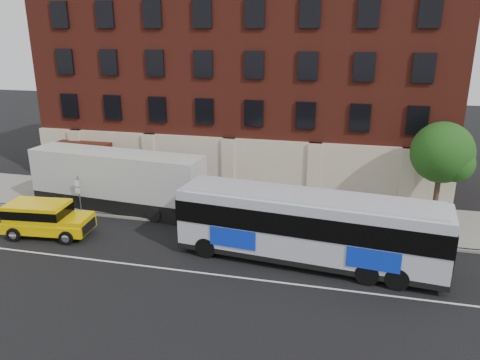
% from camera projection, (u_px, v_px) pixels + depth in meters
% --- Properties ---
extents(ground, '(120.00, 120.00, 0.00)m').
position_uv_depth(ground, '(168.00, 274.00, 22.67)').
color(ground, black).
rests_on(ground, ground).
extents(sidewalk, '(60.00, 6.00, 0.15)m').
position_uv_depth(sidewalk, '(218.00, 207.00, 30.97)').
color(sidewalk, gray).
rests_on(sidewalk, ground).
extents(kerb, '(60.00, 0.25, 0.15)m').
position_uv_depth(kerb, '(205.00, 225.00, 28.19)').
color(kerb, gray).
rests_on(kerb, ground).
extents(lane_line, '(60.00, 0.12, 0.01)m').
position_uv_depth(lane_line, '(172.00, 269.00, 23.13)').
color(lane_line, silver).
rests_on(lane_line, ground).
extents(building, '(30.00, 12.10, 15.00)m').
position_uv_depth(building, '(245.00, 81.00, 35.96)').
color(building, maroon).
rests_on(building, sidewalk).
extents(sign_pole, '(0.30, 0.20, 2.50)m').
position_uv_depth(sign_pole, '(79.00, 192.00, 29.78)').
color(sign_pole, slate).
rests_on(sign_pole, ground).
extents(street_tree, '(3.60, 3.60, 6.20)m').
position_uv_depth(street_tree, '(443.00, 155.00, 27.08)').
color(street_tree, '#3D2B1E').
rests_on(street_tree, sidewalk).
extents(city_bus, '(13.59, 4.27, 3.66)m').
position_uv_depth(city_bus, '(308.00, 226.00, 23.27)').
color(city_bus, silver).
rests_on(city_bus, ground).
extents(yellow_suv, '(5.27, 2.63, 1.97)m').
position_uv_depth(yellow_suv, '(44.00, 217.00, 26.62)').
color(yellow_suv, '#FFCF00').
rests_on(yellow_suv, ground).
extents(shipping_container, '(11.85, 3.44, 3.89)m').
position_uv_depth(shipping_container, '(117.00, 182.00, 30.24)').
color(shipping_container, black).
rests_on(shipping_container, ground).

